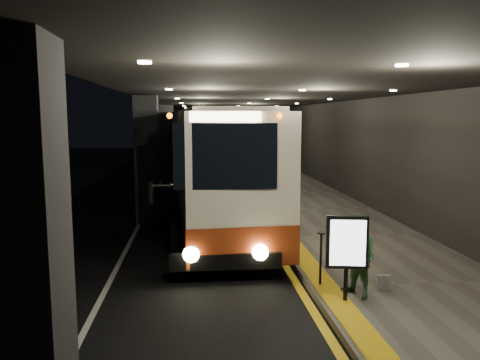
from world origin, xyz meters
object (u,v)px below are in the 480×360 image
passenger_boarding (286,208)px  coach_second (210,148)px  stanchion_post (321,259)px  coach_third (204,138)px  bag_polka (383,283)px  passenger_waiting_green (358,256)px  info_sign (347,244)px  coach_main (214,172)px

passenger_boarding → coach_second: bearing=-14.4°
stanchion_post → passenger_boarding: bearing=89.3°
passenger_boarding → stanchion_post: (-0.05, -4.02, -0.31)m
coach_third → bag_polka: (2.95, -33.19, -1.47)m
passenger_waiting_green → info_sign: size_ratio=0.99×
passenger_waiting_green → coach_third: bearing=158.1°
info_sign → passenger_waiting_green: bearing=40.4°
coach_second → passenger_waiting_green: 19.35m
coach_second → coach_third: (-0.05, 14.28, -0.08)m
coach_second → bag_polka: (2.90, -18.91, -1.55)m
coach_main → bag_polka: bearing=-69.3°
coach_main → stanchion_post: 6.87m
passenger_boarding → bag_polka: bearing=173.2°
passenger_waiting_green → passenger_boarding: bearing=160.0°
coach_second → passenger_waiting_green: size_ratio=7.56×
bag_polka → passenger_boarding: bearing=104.5°
coach_second → info_sign: size_ratio=7.45×
coach_third → passenger_waiting_green: (2.29, -33.48, -0.81)m
coach_second → bag_polka: bearing=-77.9°
coach_second → passenger_waiting_green: bearing=-80.0°
coach_second → stanchion_post: bearing=-81.4°
passenger_waiting_green → bag_polka: 0.98m
passenger_boarding → bag_polka: (1.15, -4.46, -0.71)m
coach_third → passenger_boarding: 28.80m
coach_main → passenger_boarding: 3.29m
stanchion_post → coach_main: bearing=106.9°
passenger_boarding → stanchion_post: bearing=158.0°
bag_polka → info_sign: 1.43m
coach_third → info_sign: (2.00, -33.66, -0.51)m
info_sign → stanchion_post: size_ratio=1.50×
info_sign → stanchion_post: 1.10m
coach_main → info_sign: size_ratio=7.36×
passenger_waiting_green → bag_polka: bearing=88.0°
passenger_waiting_green → bag_polka: passenger_waiting_green is taller
bag_polka → info_sign: info_sign is taller
passenger_waiting_green → info_sign: info_sign is taller
info_sign → coach_third: bearing=103.0°
passenger_boarding → stanchion_post: size_ratio=1.55×
bag_polka → stanchion_post: 1.34m
passenger_waiting_green → stanchion_post: 0.95m
coach_main → info_sign: 7.74m
passenger_waiting_green → stanchion_post: passenger_waiting_green is taller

